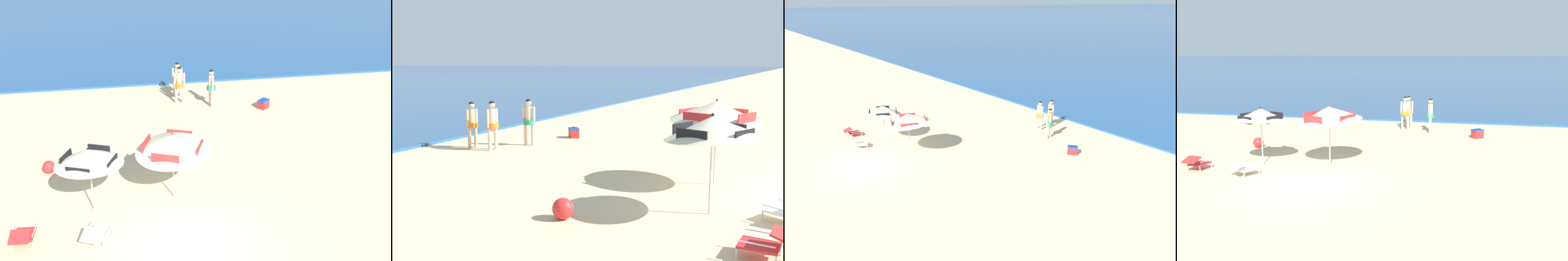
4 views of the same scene
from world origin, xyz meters
TOP-DOWN VIEW (x-y plane):
  - ground_plane at (0.00, 0.00)m, footprint 800.00×800.00m
  - ocean_water at (0.00, 412.69)m, footprint 800.00×800.00m
  - beach_umbrella_striped_main at (-2.37, 1.97)m, footprint 2.03×2.06m
  - beach_umbrella_striped_second at (-0.01, 2.30)m, footprint 3.15×3.14m
  - lounge_chair_under_umbrella at (-4.14, 0.76)m, footprint 0.63×0.91m
  - lounge_chair_beside_umbrella at (-2.27, 0.49)m, footprint 0.86×1.02m
  - person_standing_near_shore at (2.67, 9.42)m, footprint 0.42×0.51m
  - person_standing_beside at (1.37, 10.95)m, footprint 0.49×0.40m
  - person_wading_in at (1.34, 10.05)m, footprint 0.51×0.42m
  - cooler_box at (4.92, 8.72)m, footprint 0.60×0.59m
  - beach_ball at (-3.87, 4.47)m, footprint 0.42×0.42m

SIDE VIEW (x-z plane):
  - ground_plane at x=0.00m, z-range 0.00..0.00m
  - ocean_water at x=0.00m, z-range 0.00..0.10m
  - cooler_box at x=4.92m, z-range -0.01..0.42m
  - beach_ball at x=-3.87m, z-range 0.00..0.42m
  - lounge_chair_beside_umbrella at x=-2.27m, z-range 0.02..0.53m
  - lounge_chair_under_umbrella at x=-4.14m, z-range 0.03..0.53m
  - person_standing_beside at x=1.37m, z-range 0.13..1.78m
  - person_standing_near_shore at x=2.67m, z-range 0.13..1.84m
  - person_wading_in at x=1.34m, z-range 0.13..1.85m
  - beach_umbrella_striped_main at x=-2.37m, z-range 0.73..2.78m
  - beach_umbrella_striped_second at x=-0.01m, z-range 0.72..2.91m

